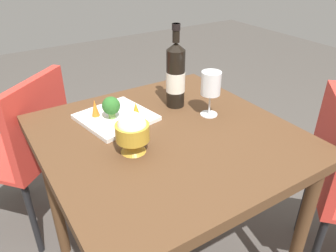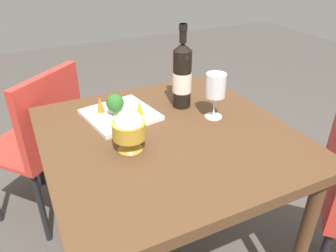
% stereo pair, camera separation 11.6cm
% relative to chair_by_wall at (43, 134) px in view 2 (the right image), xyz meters
% --- Properties ---
extents(dining_table, '(0.87, 0.87, 0.76)m').
position_rel_chair_by_wall_xyz_m(dining_table, '(0.39, -0.60, 0.13)').
color(dining_table, brown).
rests_on(dining_table, ground_plane).
extents(chair_by_wall, '(0.56, 0.56, 0.85)m').
position_rel_chair_by_wall_xyz_m(chair_by_wall, '(0.00, 0.00, 0.00)').
color(chair_by_wall, red).
rests_on(chair_by_wall, ground_plane).
extents(wine_bottle, '(0.08, 0.08, 0.34)m').
position_rel_chair_by_wall_xyz_m(wine_bottle, '(0.54, -0.42, 0.36)').
color(wine_bottle, black).
rests_on(wine_bottle, dining_table).
extents(wine_glass, '(0.08, 0.08, 0.18)m').
position_rel_chair_by_wall_xyz_m(wine_glass, '(0.61, -0.57, 0.36)').
color(wine_glass, white).
rests_on(wine_glass, dining_table).
extents(rice_bowl, '(0.11, 0.11, 0.14)m').
position_rel_chair_by_wall_xyz_m(rice_bowl, '(0.24, -0.63, 0.30)').
color(rice_bowl, gold).
rests_on(rice_bowl, dining_table).
extents(serving_plate, '(0.29, 0.29, 0.02)m').
position_rel_chair_by_wall_xyz_m(serving_plate, '(0.28, -0.40, 0.24)').
color(serving_plate, white).
rests_on(serving_plate, dining_table).
extents(broccoli_floret, '(0.07, 0.07, 0.09)m').
position_rel_chair_by_wall_xyz_m(broccoli_floret, '(0.26, -0.41, 0.29)').
color(broccoli_floret, '#729E4C').
rests_on(broccoli_floret, serving_plate).
extents(carrot_garnish_left, '(0.03, 0.03, 0.07)m').
position_rel_chair_by_wall_xyz_m(carrot_garnish_left, '(0.21, -0.36, 0.28)').
color(carrot_garnish_left, orange).
rests_on(carrot_garnish_left, serving_plate).
extents(carrot_garnish_right, '(0.03, 0.03, 0.06)m').
position_rel_chair_by_wall_xyz_m(carrot_garnish_right, '(0.34, -0.45, 0.27)').
color(carrot_garnish_right, orange).
rests_on(carrot_garnish_right, serving_plate).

